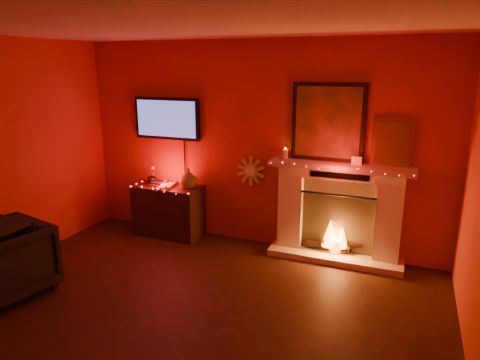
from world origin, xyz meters
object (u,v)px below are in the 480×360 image
at_px(tv, 167,119).
at_px(fireplace, 338,203).
at_px(console_table, 170,208).
at_px(sunburst_clock, 251,171).
at_px(armchair, 3,261).

bearing_deg(tv, fireplace, -1.50).
bearing_deg(fireplace, console_table, -176.86).
height_order(tv, console_table, tv).
bearing_deg(sunburst_clock, fireplace, -4.37).
bearing_deg(console_table, tv, 116.09).
xyz_separation_m(console_table, armchair, (-0.75, -2.11, -0.02)).
bearing_deg(tv, armchair, -105.78).
relative_size(fireplace, sunburst_clock, 5.45).
relative_size(console_table, armchair, 1.19).
height_order(fireplace, sunburst_clock, fireplace).
bearing_deg(fireplace, armchair, -144.07).
height_order(fireplace, armchair, fireplace).
height_order(tv, armchair, tv).
relative_size(tv, sunburst_clock, 3.10).
distance_m(fireplace, sunburst_clock, 1.23).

